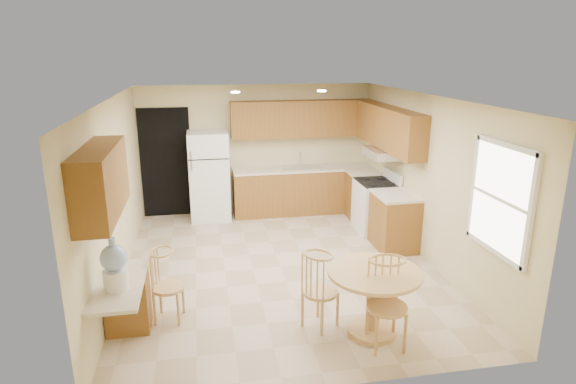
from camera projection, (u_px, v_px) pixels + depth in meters
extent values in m
plane|color=#C2AA8D|center=(280.00, 267.00, 7.21)|extent=(5.50, 5.50, 0.00)
cube|color=white|center=(279.00, 98.00, 6.51)|extent=(4.50, 5.50, 0.02)
cube|color=beige|center=(257.00, 149.00, 9.45)|extent=(4.50, 0.02, 2.50)
cube|color=beige|center=(331.00, 269.00, 4.27)|extent=(4.50, 0.02, 2.50)
cube|color=beige|center=(115.00, 195.00, 6.47)|extent=(0.02, 5.50, 2.50)
cube|color=beige|center=(427.00, 179.00, 7.25)|extent=(0.02, 5.50, 2.50)
cube|color=black|center=(166.00, 163.00, 9.19)|extent=(0.90, 0.02, 2.10)
cube|color=brown|center=(303.00, 191.00, 9.55)|extent=(2.75, 0.60, 0.87)
cube|color=beige|center=(303.00, 169.00, 9.43)|extent=(2.75, 0.63, 0.04)
cube|color=brown|center=(364.00, 197.00, 9.18)|extent=(0.60, 0.59, 0.87)
cube|color=beige|center=(366.00, 173.00, 9.05)|extent=(0.63, 0.59, 0.04)
cube|color=brown|center=(394.00, 222.00, 7.81)|extent=(0.60, 0.80, 0.87)
cube|color=beige|center=(396.00, 195.00, 7.68)|extent=(0.63, 0.80, 0.04)
cube|color=brown|center=(302.00, 119.00, 9.28)|extent=(2.75, 0.33, 0.70)
cube|color=brown|center=(388.00, 128.00, 8.20)|extent=(0.33, 2.42, 0.70)
cube|color=brown|center=(101.00, 182.00, 4.82)|extent=(0.33, 1.40, 0.70)
cube|color=silver|center=(302.00, 168.00, 9.42)|extent=(0.78, 0.44, 0.01)
cube|color=silver|center=(383.00, 153.00, 8.27)|extent=(0.50, 0.76, 0.14)
cube|color=brown|center=(128.00, 300.00, 5.52)|extent=(0.48, 0.42, 0.72)
cube|color=beige|center=(119.00, 285.00, 5.05)|extent=(0.50, 1.20, 0.04)
cube|color=white|center=(501.00, 199.00, 5.43)|extent=(0.05, 1.00, 1.20)
cube|color=white|center=(507.00, 145.00, 5.26)|extent=(0.05, 1.10, 0.06)
cube|color=white|center=(494.00, 250.00, 5.61)|extent=(0.05, 1.10, 0.06)
cube|color=white|center=(531.00, 214.00, 4.93)|extent=(0.05, 0.06, 1.28)
cube|color=white|center=(475.00, 187.00, 5.93)|extent=(0.05, 0.06, 1.28)
cylinder|color=white|center=(235.00, 92.00, 7.56)|extent=(0.14, 0.14, 0.02)
cylinder|color=white|center=(322.00, 91.00, 7.80)|extent=(0.14, 0.14, 0.02)
cube|color=white|center=(209.00, 176.00, 9.07)|extent=(0.74, 0.69, 1.68)
cube|color=black|center=(209.00, 160.00, 8.63)|extent=(0.73, 0.01, 0.02)
cube|color=silver|center=(191.00, 166.00, 8.60)|extent=(0.03, 0.03, 0.18)
cube|color=silver|center=(191.00, 155.00, 8.54)|extent=(0.03, 0.03, 0.14)
cube|color=white|center=(375.00, 207.00, 8.53)|extent=(0.65, 0.76, 0.90)
cube|color=black|center=(377.00, 182.00, 8.41)|extent=(0.64, 0.75, 0.02)
cube|color=white|center=(392.00, 176.00, 8.43)|extent=(0.06, 0.76, 0.18)
cylinder|color=tan|center=(372.00, 330.00, 5.52)|extent=(0.56, 0.56, 0.06)
cylinder|color=tan|center=(373.00, 303.00, 5.42)|extent=(0.14, 0.14, 0.69)
cylinder|color=tan|center=(375.00, 273.00, 5.31)|extent=(1.05, 1.05, 0.04)
cylinder|color=tan|center=(320.00, 292.00, 5.54)|extent=(0.41, 0.41, 0.04)
cylinder|color=tan|center=(305.00, 304.00, 5.71)|extent=(0.03, 0.03, 0.44)
cylinder|color=tan|center=(329.00, 302.00, 5.76)|extent=(0.03, 0.03, 0.44)
cylinder|color=tan|center=(311.00, 317.00, 5.44)|extent=(0.03, 0.03, 0.44)
cylinder|color=tan|center=(335.00, 314.00, 5.49)|extent=(0.03, 0.03, 0.44)
cylinder|color=tan|center=(387.00, 307.00, 5.14)|extent=(0.44, 0.44, 0.04)
cylinder|color=tan|center=(367.00, 320.00, 5.33)|extent=(0.04, 0.04, 0.47)
cylinder|color=tan|center=(394.00, 318.00, 5.39)|extent=(0.04, 0.04, 0.47)
cylinder|color=tan|center=(377.00, 336.00, 5.03)|extent=(0.04, 0.04, 0.47)
cylinder|color=tan|center=(405.00, 333.00, 5.09)|extent=(0.04, 0.04, 0.47)
cylinder|color=tan|center=(168.00, 288.00, 5.69)|extent=(0.39, 0.39, 0.04)
cylinder|color=tan|center=(158.00, 299.00, 5.86)|extent=(0.03, 0.03, 0.42)
cylinder|color=tan|center=(181.00, 297.00, 5.91)|extent=(0.03, 0.03, 0.42)
cylinder|color=tan|center=(156.00, 310.00, 5.60)|extent=(0.03, 0.03, 0.42)
cylinder|color=tan|center=(181.00, 308.00, 5.65)|extent=(0.03, 0.03, 0.42)
cylinder|color=white|center=(116.00, 279.00, 4.89)|extent=(0.25, 0.25, 0.21)
sphere|color=#93ADE3|center=(114.00, 258.00, 4.82)|extent=(0.27, 0.27, 0.27)
cylinder|color=#93ADE3|center=(112.00, 242.00, 4.77)|extent=(0.07, 0.07, 0.08)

